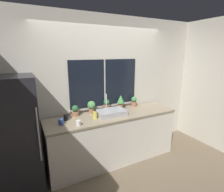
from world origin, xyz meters
TOP-DOWN VIEW (x-y plane):
  - ground_plane at (0.00, 0.00)m, footprint 14.00×14.00m
  - wall_back at (0.00, 0.70)m, footprint 8.00×0.09m
  - wall_right at (2.17, 1.50)m, footprint 0.06×7.00m
  - counter at (0.00, 0.32)m, footprint 2.43×0.66m
  - refrigerator at (-1.58, 0.37)m, footprint 0.63×0.72m
  - sink at (-0.04, 0.32)m, footprint 0.52×0.39m
  - potted_plant_far_left at (-0.63, 0.56)m, footprint 0.13×0.13m
  - potted_plant_left at (-0.32, 0.56)m, footprint 0.15×0.15m
  - potted_plant_center at (-0.01, 0.56)m, footprint 0.12×0.12m
  - potted_plant_right at (0.30, 0.56)m, footprint 0.15×0.15m
  - potted_plant_far_right at (0.62, 0.56)m, footprint 0.11×0.11m
  - soap_bottle at (-0.37, 0.27)m, footprint 0.06×0.06m
  - mug_white at (-0.71, 0.12)m, footprint 0.07×0.07m
  - mug_blue at (-0.94, 0.28)m, footprint 0.08×0.08m
  - mug_black at (-0.83, 0.43)m, footprint 0.08×0.08m

SIDE VIEW (x-z plane):
  - ground_plane at x=0.00m, z-range 0.00..0.00m
  - counter at x=0.00m, z-range 0.00..0.92m
  - refrigerator at x=-1.58m, z-range 0.00..1.72m
  - mug_white at x=-0.71m, z-range 0.92..1.00m
  - mug_blue at x=-0.94m, z-range 0.92..1.01m
  - sink at x=-0.04m, z-range 0.79..1.14m
  - mug_black at x=-0.83m, z-range 0.92..1.01m
  - soap_bottle at x=-0.37m, z-range 0.91..1.08m
  - potted_plant_far_left at x=-0.63m, z-range 0.92..1.11m
  - potted_plant_far_right at x=0.62m, z-range 0.92..1.13m
  - potted_plant_center at x=-0.01m, z-range 0.92..1.15m
  - potted_plant_left at x=-0.32m, z-range 0.94..1.17m
  - potted_plant_right at x=0.30m, z-range 0.94..1.22m
  - wall_right at x=2.17m, z-range 0.00..2.70m
  - wall_back at x=0.00m, z-range 0.00..2.70m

